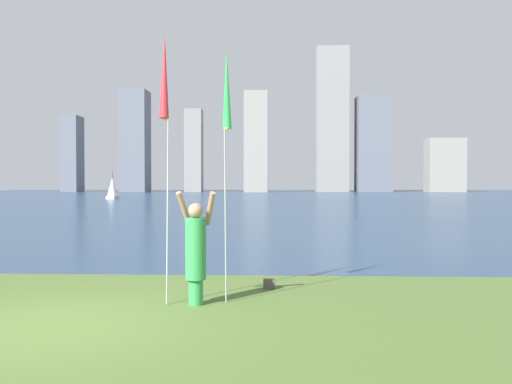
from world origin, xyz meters
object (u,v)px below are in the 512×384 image
kite_flag_right (227,95)px  bag (269,284)px  person (196,249)px  sailboat_4 (112,189)px  kite_flag_left (164,81)px

kite_flag_right → bag: (0.72, 0.98, -3.45)m
person → sailboat_4: 54.52m
kite_flag_left → bag: kite_flag_left is taller
person → kite_flag_right: bearing=21.1°
person → kite_flag_left: (-0.49, -0.13, 2.76)m
kite_flag_left → sailboat_4: bearing=108.5°
person → sailboat_4: (-17.76, 51.55, 0.20)m
kite_flag_right → sailboat_4: 54.42m
kite_flag_left → bag: (1.69, 1.45, -3.60)m
bag → sailboat_4: 53.70m
bag → sailboat_4: sailboat_4 is taller
kite_flag_right → bag: kite_flag_right is taller
bag → sailboat_4: bearing=110.7°
kite_flag_left → sailboat_4: 54.55m
kite_flag_right → sailboat_4: size_ratio=1.34×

